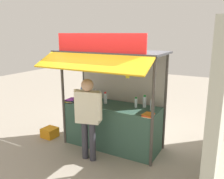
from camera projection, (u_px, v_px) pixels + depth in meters
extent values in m
plane|color=#9E9384|center=(112.00, 146.00, 5.31)|extent=(20.00, 20.00, 0.00)
cube|color=#385B4C|center=(112.00, 126.00, 5.19)|extent=(2.08, 0.74, 0.97)
cylinder|color=#4C4742|center=(63.00, 99.00, 5.23)|extent=(0.06, 0.06, 2.10)
cylinder|color=#4C4742|center=(153.00, 114.00, 4.26)|extent=(0.06, 0.06, 2.10)
cylinder|color=#4C4742|center=(84.00, 91.00, 5.92)|extent=(0.06, 0.06, 2.10)
cylinder|color=#4C4742|center=(165.00, 103.00, 4.96)|extent=(0.06, 0.06, 2.10)
cube|color=#B7B2A8|center=(121.00, 98.00, 5.45)|extent=(2.04, 0.04, 2.05)
cube|color=#3F3F44|center=(111.00, 52.00, 4.76)|extent=(2.28, 1.01, 0.04)
cube|color=gold|center=(90.00, 62.00, 4.14)|extent=(2.24, 0.51, 0.26)
cube|color=red|center=(99.00, 43.00, 4.32)|extent=(1.88, 0.04, 0.35)
cylinder|color=#59544C|center=(100.00, 59.00, 4.43)|extent=(1.98, 0.02, 0.02)
cylinder|color=silver|center=(96.00, 94.00, 5.59)|extent=(0.06, 0.06, 0.20)
cylinder|color=white|center=(96.00, 90.00, 5.57)|extent=(0.04, 0.04, 0.03)
cylinder|color=silver|center=(152.00, 105.00, 4.73)|extent=(0.07, 0.07, 0.21)
cylinder|color=white|center=(152.00, 100.00, 4.70)|extent=(0.04, 0.04, 0.03)
cylinder|color=silver|center=(82.00, 94.00, 5.50)|extent=(0.08, 0.08, 0.27)
cylinder|color=blue|center=(82.00, 88.00, 5.47)|extent=(0.06, 0.06, 0.04)
cylinder|color=silver|center=(136.00, 103.00, 4.91)|extent=(0.06, 0.06, 0.20)
cylinder|color=#198C33|center=(136.00, 98.00, 4.88)|extent=(0.04, 0.04, 0.03)
cylinder|color=silver|center=(105.00, 98.00, 5.19)|extent=(0.07, 0.07, 0.23)
cylinder|color=red|center=(105.00, 93.00, 5.15)|extent=(0.05, 0.05, 0.03)
cylinder|color=silver|center=(144.00, 102.00, 4.91)|extent=(0.07, 0.07, 0.23)
cylinder|color=#198C33|center=(145.00, 96.00, 4.88)|extent=(0.05, 0.05, 0.03)
cube|color=white|center=(148.00, 116.00, 4.41)|extent=(0.19, 0.25, 0.01)
cube|color=orange|center=(148.00, 115.00, 4.41)|extent=(0.19, 0.25, 0.01)
cube|color=red|center=(148.00, 115.00, 4.40)|extent=(0.19, 0.25, 0.01)
cube|color=orange|center=(148.00, 114.00, 4.41)|extent=(0.21, 0.26, 0.01)
cube|color=green|center=(84.00, 104.00, 5.15)|extent=(0.21, 0.27, 0.01)
cube|color=green|center=(85.00, 103.00, 5.15)|extent=(0.19, 0.27, 0.01)
cube|color=green|center=(84.00, 103.00, 5.14)|extent=(0.20, 0.27, 0.01)
cube|color=blue|center=(85.00, 103.00, 5.14)|extent=(0.21, 0.27, 0.01)
cube|color=black|center=(71.00, 102.00, 5.32)|extent=(0.18, 0.27, 0.01)
cube|color=yellow|center=(71.00, 101.00, 5.32)|extent=(0.19, 0.28, 0.01)
cube|color=blue|center=(72.00, 100.00, 5.32)|extent=(0.18, 0.27, 0.01)
cube|color=black|center=(71.00, 100.00, 5.31)|extent=(0.19, 0.28, 0.01)
cube|color=yellow|center=(72.00, 99.00, 5.32)|extent=(0.19, 0.28, 0.01)
cube|color=purple|center=(71.00, 99.00, 5.31)|extent=(0.19, 0.28, 0.01)
cylinder|color=#332D23|center=(128.00, 65.00, 4.19)|extent=(0.01, 0.01, 0.14)
cylinder|color=olive|center=(128.00, 70.00, 4.21)|extent=(0.04, 0.04, 0.04)
ellipsoid|color=yellow|center=(129.00, 74.00, 4.22)|extent=(0.04, 0.08, 0.16)
ellipsoid|color=yellow|center=(128.00, 74.00, 4.24)|extent=(0.08, 0.05, 0.16)
ellipsoid|color=yellow|center=(127.00, 74.00, 4.25)|extent=(0.05, 0.07, 0.16)
ellipsoid|color=yellow|center=(126.00, 74.00, 4.23)|extent=(0.05, 0.07, 0.16)
ellipsoid|color=yellow|center=(127.00, 74.00, 4.21)|extent=(0.07, 0.05, 0.16)
cylinder|color=#332D23|center=(106.00, 62.00, 4.39)|extent=(0.01, 0.01, 0.08)
cylinder|color=olive|center=(106.00, 65.00, 4.40)|extent=(0.04, 0.04, 0.04)
ellipsoid|color=yellow|center=(107.00, 69.00, 4.41)|extent=(0.04, 0.09, 0.14)
ellipsoid|color=yellow|center=(107.00, 69.00, 4.43)|extent=(0.06, 0.05, 0.15)
ellipsoid|color=yellow|center=(106.00, 69.00, 4.44)|extent=(0.07, 0.04, 0.15)
ellipsoid|color=yellow|center=(105.00, 69.00, 4.44)|extent=(0.06, 0.08, 0.15)
ellipsoid|color=yellow|center=(105.00, 69.00, 4.43)|extent=(0.05, 0.07, 0.15)
ellipsoid|color=yellow|center=(105.00, 69.00, 4.40)|extent=(0.08, 0.04, 0.15)
ellipsoid|color=yellow|center=(106.00, 69.00, 4.41)|extent=(0.06, 0.06, 0.15)
cylinder|color=#332D23|center=(87.00, 60.00, 4.59)|extent=(0.01, 0.01, 0.06)
cylinder|color=olive|center=(87.00, 63.00, 4.60)|extent=(0.04, 0.04, 0.04)
ellipsoid|color=yellow|center=(88.00, 67.00, 4.61)|extent=(0.04, 0.07, 0.14)
ellipsoid|color=yellow|center=(88.00, 66.00, 4.62)|extent=(0.06, 0.08, 0.14)
ellipsoid|color=yellow|center=(88.00, 66.00, 4.63)|extent=(0.07, 0.05, 0.14)
ellipsoid|color=yellow|center=(87.00, 66.00, 4.64)|extent=(0.07, 0.05, 0.14)
ellipsoid|color=yellow|center=(87.00, 66.00, 4.63)|extent=(0.05, 0.07, 0.14)
ellipsoid|color=yellow|center=(86.00, 66.00, 4.62)|extent=(0.05, 0.08, 0.14)
ellipsoid|color=yellow|center=(86.00, 67.00, 4.60)|extent=(0.08, 0.06, 0.14)
ellipsoid|color=yellow|center=(87.00, 67.00, 4.60)|extent=(0.06, 0.04, 0.14)
ellipsoid|color=yellow|center=(87.00, 67.00, 4.59)|extent=(0.07, 0.06, 0.14)
cylinder|color=#332D23|center=(66.00, 59.00, 4.83)|extent=(0.01, 0.01, 0.08)
cylinder|color=olive|center=(66.00, 62.00, 4.84)|extent=(0.04, 0.04, 0.04)
ellipsoid|color=yellow|center=(67.00, 66.00, 4.85)|extent=(0.04, 0.07, 0.15)
ellipsoid|color=yellow|center=(67.00, 66.00, 4.87)|extent=(0.07, 0.05, 0.15)
ellipsoid|color=yellow|center=(66.00, 66.00, 4.88)|extent=(0.06, 0.08, 0.16)
ellipsoid|color=yellow|center=(66.00, 66.00, 4.86)|extent=(0.05, 0.06, 0.16)
ellipsoid|color=yellow|center=(66.00, 66.00, 4.84)|extent=(0.08, 0.05, 0.15)
cylinder|color=#383842|center=(85.00, 140.00, 4.71)|extent=(0.13, 0.13, 0.79)
cylinder|color=#383842|center=(93.00, 142.00, 4.62)|extent=(0.13, 0.13, 0.79)
cube|color=#EAE5C6|center=(88.00, 107.00, 4.50)|extent=(0.51, 0.31, 0.63)
cylinder|color=#EAE5C6|center=(77.00, 103.00, 4.61)|extent=(0.10, 0.10, 0.53)
cylinder|color=#EAE5C6|center=(99.00, 107.00, 4.37)|extent=(0.10, 0.10, 0.53)
sphere|color=tan|center=(87.00, 85.00, 4.40)|extent=(0.24, 0.24, 0.24)
cube|color=orange|center=(50.00, 133.00, 5.74)|extent=(0.35, 0.35, 0.23)
cube|color=#B8BBAA|center=(220.00, 96.00, 4.28)|extent=(0.20, 2.40, 2.73)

